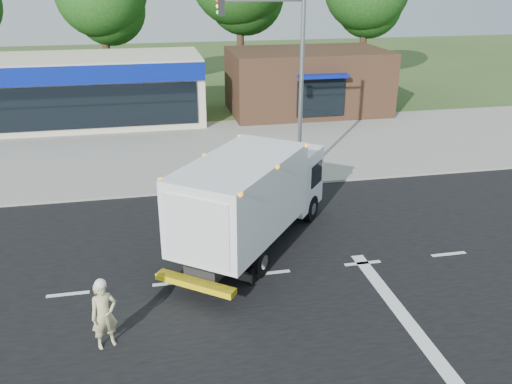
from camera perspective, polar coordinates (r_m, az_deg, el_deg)
ground at (r=16.88m, az=1.58°, el=-8.55°), size 120.00×120.00×0.00m
road_asphalt at (r=16.88m, az=1.58°, el=-8.53°), size 60.00×14.00×0.02m
sidewalk at (r=24.14m, az=-2.79°, el=1.37°), size 60.00×2.40×0.12m
parking_apron at (r=29.61m, az=-4.53°, el=5.18°), size 60.00×9.00×0.02m
lane_markings at (r=16.10m, az=7.45°, el=-10.34°), size 55.20×7.00×0.01m
ems_box_truck at (r=17.55m, az=-0.41°, el=-0.21°), size 6.46×7.44×3.36m
emergency_worker at (r=13.95m, az=-15.72°, el=-12.24°), size 0.77×0.64×1.90m
retail_strip_mall at (r=35.15m, az=-20.86°, el=9.90°), size 18.00×6.20×4.00m
brown_storefront at (r=36.25m, az=5.39°, el=11.55°), size 10.00×6.70×4.00m
traffic_signal_pole at (r=22.76m, az=3.23°, el=12.78°), size 3.51×0.25×8.00m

